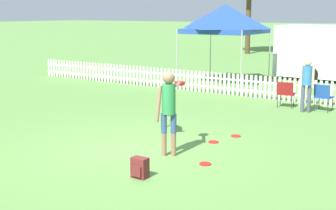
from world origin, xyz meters
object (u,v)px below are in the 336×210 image
object	(u,v)px
canopy_tent_main	(225,19)
backpack_on_grass	(140,168)
frisbee_near_dog	(236,136)
spectator_standing	(307,80)
folding_chair_center	(323,95)
frisbee_near_handler	(213,142)
leaping_dog	(168,111)
folding_chair_blue_left	(286,92)
equipment_trailer	(333,52)
frisbee_midfield	(205,164)
handler_person	(169,103)

from	to	relation	value
canopy_tent_main	backpack_on_grass	bearing A→B (deg)	-70.56
frisbee_near_dog	spectator_standing	world-z (taller)	spectator_standing
frisbee_near_dog	folding_chair_center	world-z (taller)	folding_chair_center
frisbee_near_handler	folding_chair_center	distance (m)	5.03
canopy_tent_main	frisbee_near_dog	bearing A→B (deg)	-61.26
leaping_dog	canopy_tent_main	bearing A→B (deg)	-106.98
frisbee_near_handler	folding_chair_blue_left	distance (m)	4.86
backpack_on_grass	equipment_trailer	distance (m)	14.67
frisbee_near_handler	spectator_standing	bearing A→B (deg)	80.71
spectator_standing	equipment_trailer	xyz separation A→B (m)	(-1.12, 7.32, 0.28)
frisbee_midfield	folding_chair_blue_left	xyz separation A→B (m)	(-0.64, 6.34, 0.48)
frisbee_near_handler	backpack_on_grass	world-z (taller)	backpack_on_grass
spectator_standing	equipment_trailer	bearing A→B (deg)	-97.52
folding_chair_blue_left	canopy_tent_main	world-z (taller)	canopy_tent_main
frisbee_midfield	canopy_tent_main	size ratio (longest dim) A/B	0.07
frisbee_near_handler	folding_chair_center	bearing A→B (deg)	76.99
spectator_standing	leaping_dog	bearing A→B (deg)	46.45
frisbee_midfield	leaping_dog	bearing A→B (deg)	139.42
folding_chair_center	canopy_tent_main	distance (m)	6.53
handler_person	frisbee_near_handler	bearing A→B (deg)	42.72
frisbee_near_handler	canopy_tent_main	xyz separation A→B (m)	(-3.95, 8.35, 2.68)
handler_person	leaping_dog	distance (m)	2.08
frisbee_near_dog	folding_chair_blue_left	size ratio (longest dim) A/B	0.29
folding_chair_blue_left	folding_chair_center	bearing A→B (deg)	173.36
handler_person	frisbee_midfield	bearing A→B (deg)	-41.79
frisbee_near_dog	equipment_trailer	world-z (taller)	equipment_trailer
leaping_dog	canopy_tent_main	size ratio (longest dim) A/B	0.34
handler_person	equipment_trailer	xyz separation A→B (m)	(-0.07, 13.18, 0.14)
frisbee_near_dog	canopy_tent_main	world-z (taller)	canopy_tent_main
handler_person	frisbee_near_dog	world-z (taller)	handler_person
folding_chair_center	equipment_trailer	xyz separation A→B (m)	(-1.51, 6.93, 0.76)
handler_person	leaping_dog	size ratio (longest dim) A/B	1.60
handler_person	frisbee_near_handler	size ratio (longest dim) A/B	7.46
frisbee_near_dog	folding_chair_center	size ratio (longest dim) A/B	0.28
leaping_dog	spectator_standing	world-z (taller)	spectator_standing
folding_chair_center	spectator_standing	distance (m)	0.74
folding_chair_blue_left	equipment_trailer	world-z (taller)	equipment_trailer
folding_chair_blue_left	spectator_standing	size ratio (longest dim) A/B	0.51
frisbee_midfield	canopy_tent_main	xyz separation A→B (m)	(-4.57, 9.85, 2.68)
frisbee_near_dog	spectator_standing	bearing A→B (deg)	81.92
frisbee_midfield	spectator_standing	size ratio (longest dim) A/B	0.15
folding_chair_center	leaping_dog	bearing A→B (deg)	64.66
frisbee_midfield	canopy_tent_main	bearing A→B (deg)	114.88
frisbee_near_dog	canopy_tent_main	bearing A→B (deg)	118.74
equipment_trailer	folding_chair_blue_left	bearing A→B (deg)	-85.16
frisbee_near_handler	canopy_tent_main	distance (m)	9.62
canopy_tent_main	spectator_standing	xyz separation A→B (m)	(4.69, -3.87, -1.71)
backpack_on_grass	folding_chair_center	xyz separation A→B (m)	(1.14, 7.69, 0.31)
backpack_on_grass	spectator_standing	world-z (taller)	spectator_standing
frisbee_midfield	equipment_trailer	xyz separation A→B (m)	(-1.00, 13.31, 1.25)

